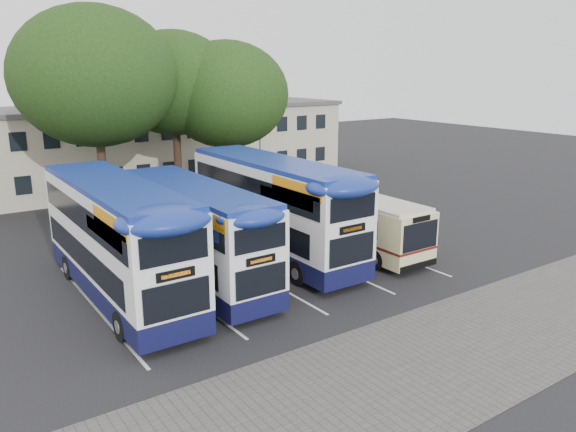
# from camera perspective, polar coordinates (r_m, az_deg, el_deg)

# --- Properties ---
(ground) EXTENTS (120.00, 120.00, 0.00)m
(ground) POSITION_cam_1_polar(r_m,az_deg,el_deg) (24.08, 10.39, -7.33)
(ground) COLOR black
(ground) RESTS_ON ground
(paving_strip) EXTENTS (40.00, 6.00, 0.01)m
(paving_strip) POSITION_cam_1_polar(r_m,az_deg,el_deg) (19.72, 16.62, -12.93)
(paving_strip) COLOR #595654
(paving_strip) RESTS_ON ground
(bay_lines) EXTENTS (14.12, 11.00, 0.01)m
(bay_lines) POSITION_cam_1_polar(r_m,az_deg,el_deg) (25.60, -3.64, -5.74)
(bay_lines) COLOR silver
(bay_lines) RESTS_ON ground
(depot_building) EXTENTS (32.40, 8.40, 6.20)m
(depot_building) POSITION_cam_1_polar(r_m,az_deg,el_deg) (45.88, -13.97, 7.09)
(depot_building) COLOR #AFA98D
(depot_building) RESTS_ON ground
(lamp_post) EXTENTS (0.25, 1.05, 9.06)m
(lamp_post) POSITION_cam_1_polar(r_m,az_deg,el_deg) (42.01, -2.86, 9.48)
(lamp_post) COLOR gray
(lamp_post) RESTS_ON ground
(tree_left) EXTENTS (9.20, 9.20, 12.42)m
(tree_left) POSITION_cam_1_polar(r_m,az_deg,el_deg) (34.00, -19.05, 13.23)
(tree_left) COLOR black
(tree_left) RESTS_ON ground
(tree_mid) EXTENTS (7.79, 7.79, 11.35)m
(tree_mid) POSITION_cam_1_polar(r_m,az_deg,el_deg) (37.55, -11.51, 13.07)
(tree_mid) COLOR black
(tree_mid) RESTS_ON ground
(tree_right) EXTENTS (8.07, 8.07, 10.74)m
(tree_right) POSITION_cam_1_polar(r_m,az_deg,el_deg) (37.30, -6.27, 12.16)
(tree_right) COLOR black
(tree_right) RESTS_ON ground
(bus_dd_left) EXTENTS (2.75, 11.34, 4.73)m
(bus_dd_left) POSITION_cam_1_polar(r_m,az_deg,el_deg) (23.10, -16.99, -1.87)
(bus_dd_left) COLOR #10113B
(bus_dd_left) RESTS_ON ground
(bus_dd_mid) EXTENTS (2.51, 10.34, 4.31)m
(bus_dd_mid) POSITION_cam_1_polar(r_m,az_deg,el_deg) (24.05, -9.33, -1.33)
(bus_dd_mid) COLOR #10113B
(bus_dd_mid) RESTS_ON ground
(bus_dd_right) EXTENTS (2.79, 11.49, 4.79)m
(bus_dd_right) POSITION_cam_1_polar(r_m,az_deg,el_deg) (26.98, -1.51, 1.22)
(bus_dd_right) COLOR #10113B
(bus_dd_right) RESTS_ON ground
(bus_single) EXTENTS (2.44, 9.61, 2.86)m
(bus_single) POSITION_cam_1_polar(r_m,az_deg,el_deg) (28.77, 6.12, -0.08)
(bus_single) COLOR beige
(bus_single) RESTS_ON ground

